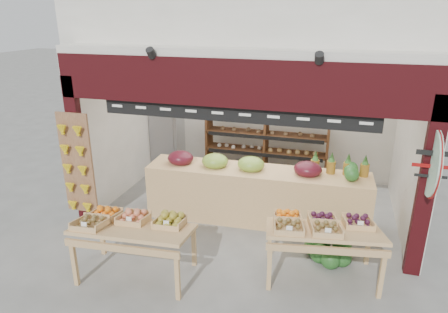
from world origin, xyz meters
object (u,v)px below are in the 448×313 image
refrigerator (167,133)px  watermelon_pile (329,248)px  display_table_left (129,224)px  display_table_right (319,227)px  mid_counter (255,193)px  back_shelving (266,135)px  cardboard_stack (207,187)px

refrigerator → watermelon_pile: 4.97m
display_table_left → display_table_right: size_ratio=0.98×
mid_counter → display_table_left: size_ratio=2.37×
back_shelving → display_table_right: bearing=-66.9°
back_shelving → cardboard_stack: back_shelving is taller
cardboard_stack → display_table_left: (-0.26, -2.70, 0.56)m
cardboard_stack → mid_counter: mid_counter is taller
display_table_right → back_shelving: bearing=113.1°
back_shelving → refrigerator: size_ratio=1.54×
refrigerator → cardboard_stack: bearing=-47.4°
refrigerator → watermelon_pile: size_ratio=2.40×
back_shelving → mid_counter: back_shelving is taller
cardboard_stack → display_table_right: bearing=-40.7°
display_table_left → display_table_right: bearing=14.8°
back_shelving → cardboard_stack: (-0.96, -1.21, -0.85)m
mid_counter → display_table_left: 2.49m
back_shelving → mid_counter: size_ratio=0.68×
back_shelving → display_table_left: 4.10m
display_table_left → back_shelving: bearing=72.7°
display_table_left → watermelon_pile: (2.75, 1.13, -0.59)m
refrigerator → display_table_right: size_ratio=1.02×
back_shelving → cardboard_stack: size_ratio=2.77×
display_table_left → watermelon_pile: 3.04m
cardboard_stack → display_table_right: size_ratio=0.57×
refrigerator → display_table_right: (3.80, -3.36, -0.09)m
back_shelving → display_table_left: (-1.22, -3.91, -0.29)m
mid_counter → display_table_right: (1.20, -1.36, 0.25)m
back_shelving → mid_counter: (0.18, -1.86, -0.53)m
refrigerator → display_table_left: refrigerator is taller
mid_counter → watermelon_pile: size_ratio=5.45×
refrigerator → display_table_left: size_ratio=1.04×
refrigerator → cardboard_stack: size_ratio=1.80×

